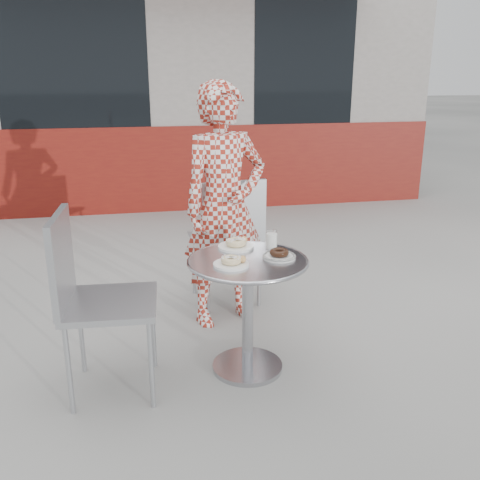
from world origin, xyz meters
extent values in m
plane|color=#A4A29C|center=(0.00, 0.00, 0.00)|extent=(60.00, 60.00, 0.00)
cube|color=gray|center=(0.00, 5.60, 1.50)|extent=(6.00, 4.00, 3.00)
cube|color=maroon|center=(0.00, 3.68, 0.50)|extent=(6.02, 0.20, 1.00)
cube|color=black|center=(-1.20, 3.61, 1.70)|extent=(1.60, 0.04, 1.40)
cube|color=black|center=(1.40, 3.61, 1.70)|extent=(1.20, 0.04, 1.40)
cylinder|color=#BDBCC1|center=(-0.05, -0.05, 0.01)|extent=(0.40, 0.40, 0.03)
cylinder|color=#BDBCC1|center=(-0.05, -0.05, 0.33)|extent=(0.06, 0.06, 0.63)
cylinder|color=#BDBCC1|center=(-0.05, -0.05, 0.65)|extent=(0.63, 0.63, 0.02)
torus|color=#BDBCC1|center=(-0.05, -0.05, 0.65)|extent=(0.65, 0.65, 0.02)
cube|color=#AAACB1|center=(-0.01, 0.93, 0.47)|extent=(0.50, 0.50, 0.03)
cube|color=#AAACB1|center=(0.02, 0.72, 0.71)|extent=(0.44, 0.10, 0.44)
cube|color=#AAACB1|center=(-0.77, -0.10, 0.49)|extent=(0.49, 0.49, 0.03)
cube|color=#AAACB1|center=(-0.99, -0.09, 0.74)|extent=(0.06, 0.46, 0.46)
imported|color=maroon|center=(-0.06, 0.61, 0.78)|extent=(0.65, 0.52, 1.57)
cylinder|color=white|center=(-0.07, 0.16, 0.66)|extent=(0.20, 0.20, 0.01)
torus|color=tan|center=(-0.07, 0.16, 0.69)|extent=(0.12, 0.12, 0.04)
sphere|color=#B77A3F|center=(-0.02, 0.19, 0.69)|extent=(0.04, 0.04, 0.04)
cylinder|color=white|center=(-0.15, -0.12, 0.66)|extent=(0.19, 0.19, 0.01)
torus|color=tan|center=(-0.15, -0.12, 0.69)|extent=(0.11, 0.11, 0.04)
sphere|color=#B77A3F|center=(-0.09, -0.12, 0.69)|extent=(0.04, 0.04, 0.04)
cylinder|color=white|center=(0.12, -0.05, 0.66)|extent=(0.18, 0.18, 0.01)
torus|color=black|center=(0.12, -0.05, 0.69)|extent=(0.11, 0.11, 0.04)
torus|color=black|center=(0.12, -0.05, 0.67)|extent=(0.18, 0.18, 0.02)
cylinder|color=white|center=(0.12, 0.11, 0.70)|extent=(0.06, 0.06, 0.09)
cylinder|color=white|center=(0.12, 0.11, 0.71)|extent=(0.06, 0.06, 0.10)
camera|label=1|loc=(-0.61, -2.66, 1.62)|focal=40.00mm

